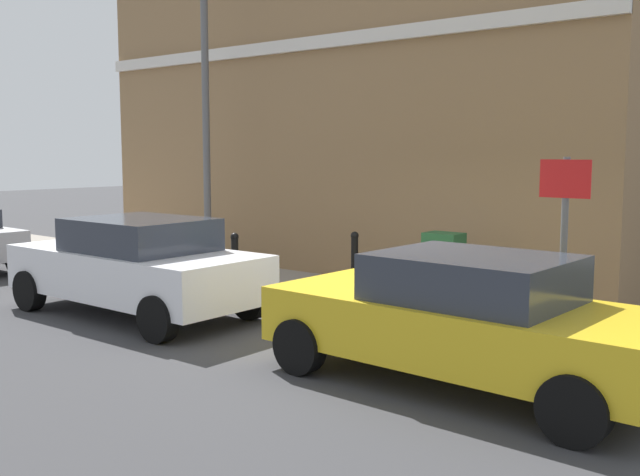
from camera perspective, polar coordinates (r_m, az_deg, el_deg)
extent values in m
plane|color=#38383A|center=(9.67, 4.45, -8.36)|extent=(80.00, 80.00, 0.00)
cube|color=gray|center=(14.98, -10.46, -2.75)|extent=(2.77, 30.00, 0.15)
cube|color=olive|center=(17.08, 6.58, 10.99)|extent=(6.84, 11.92, 7.59)
cube|color=silver|center=(14.41, -1.18, 14.78)|extent=(0.12, 11.92, 0.24)
cube|color=gold|center=(8.09, 10.82, -6.82)|extent=(1.83, 4.30, 0.63)
cube|color=#2D333D|center=(7.92, 11.77, -3.09)|extent=(1.58, 1.99, 0.51)
cylinder|color=black|center=(8.42, -1.62, -8.36)|extent=(0.23, 0.64, 0.64)
cylinder|color=black|center=(9.68, 5.04, -6.39)|extent=(0.23, 0.64, 0.64)
cylinder|color=black|center=(6.81, 19.08, -12.45)|extent=(0.23, 0.64, 0.64)
cylinder|color=black|center=(8.31, 23.36, -9.14)|extent=(0.23, 0.64, 0.64)
cube|color=silver|center=(11.67, -14.05, -2.57)|extent=(1.90, 4.30, 0.70)
cube|color=#2D333D|center=(11.49, -13.74, 0.23)|extent=(1.64, 2.03, 0.51)
cylinder|color=black|center=(12.57, -21.56, -3.80)|extent=(0.23, 0.64, 0.64)
cylinder|color=black|center=(13.49, -15.16, -2.86)|extent=(0.23, 0.64, 0.64)
cylinder|color=black|center=(9.98, -12.42, -6.13)|extent=(0.23, 0.64, 0.64)
cylinder|color=black|center=(11.12, -5.44, -4.68)|extent=(0.23, 0.64, 0.64)
cylinder|color=black|center=(16.51, -22.44, -1.42)|extent=(0.24, 0.65, 0.64)
cube|color=#1E4C28|center=(11.25, 9.51, -2.51)|extent=(0.40, 0.55, 1.15)
cube|color=#333333|center=(11.35, 9.46, -5.18)|extent=(0.46, 0.61, 0.08)
cylinder|color=black|center=(12.30, 2.69, -2.11)|extent=(0.12, 0.12, 0.95)
sphere|color=black|center=(12.24, 2.70, 0.18)|extent=(0.14, 0.14, 0.14)
cylinder|color=black|center=(12.19, -6.59, -2.22)|extent=(0.12, 0.12, 0.95)
sphere|color=black|center=(12.13, -6.63, 0.09)|extent=(0.14, 0.14, 0.14)
cylinder|color=#59595B|center=(9.00, 18.30, -1.36)|extent=(0.08, 0.08, 2.30)
cube|color=white|center=(8.91, 18.47, 4.37)|extent=(0.03, 0.56, 0.40)
cube|color=red|center=(8.89, 18.43, 4.37)|extent=(0.01, 0.60, 0.44)
cylinder|color=#59595B|center=(14.45, -8.80, 8.19)|extent=(0.14, 0.14, 5.50)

